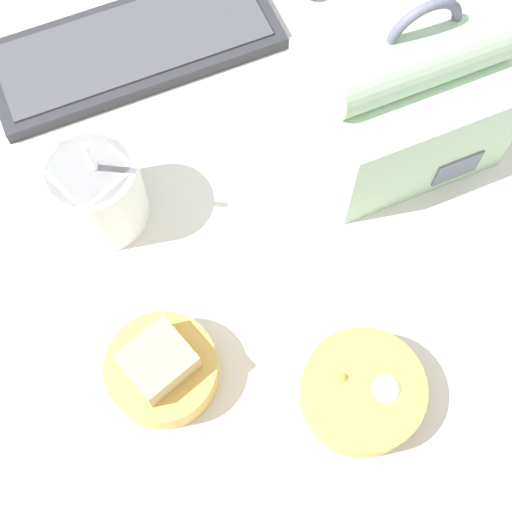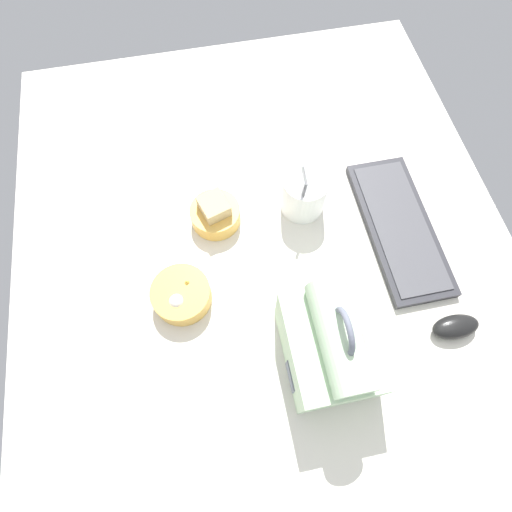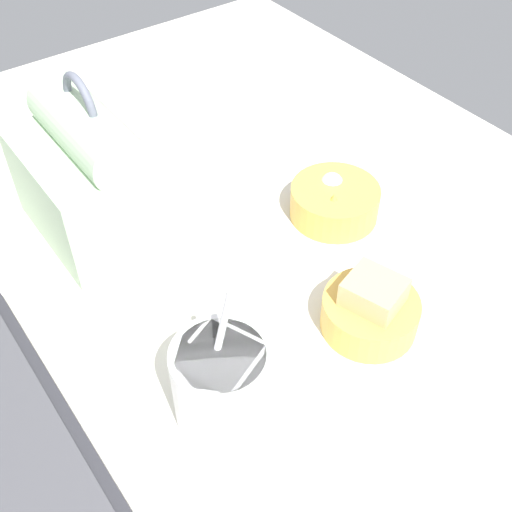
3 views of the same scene
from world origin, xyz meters
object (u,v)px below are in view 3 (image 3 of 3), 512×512
at_px(soup_cup, 222,383).
at_px(bento_bowl_sandwich, 370,310).
at_px(bento_bowl_snacks, 334,201).
at_px(lunch_bag, 96,175).

height_order(soup_cup, bento_bowl_sandwich, soup_cup).
height_order(soup_cup, bento_bowl_snacks, soup_cup).
bearing_deg(bento_bowl_snacks, soup_cup, 119.68).
relative_size(soup_cup, bento_bowl_snacks, 1.39).
bearing_deg(bento_bowl_sandwich, soup_cup, 89.06).
xyz_separation_m(lunch_bag, soup_cup, (-0.34, 0.04, -0.03)).
height_order(lunch_bag, bento_bowl_sandwich, lunch_bag).
distance_m(lunch_bag, bento_bowl_sandwich, 0.38).
xyz_separation_m(lunch_bag, bento_bowl_snacks, (-0.17, -0.26, -0.06)).
bearing_deg(bento_bowl_snacks, lunch_bag, 57.10).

